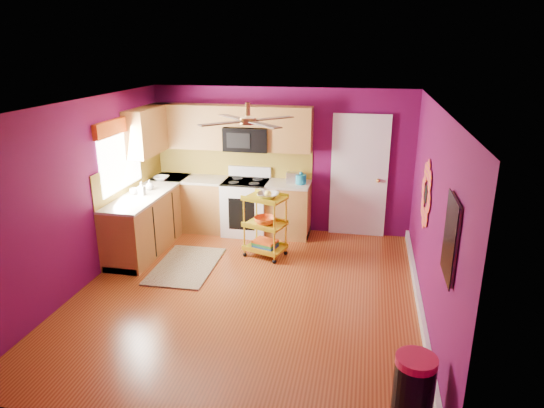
# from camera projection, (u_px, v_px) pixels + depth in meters

# --- Properties ---
(ground) EXTENTS (5.00, 5.00, 0.00)m
(ground) POSITION_uv_depth(u_px,v_px,m) (247.00, 294.00, 6.47)
(ground) COLOR maroon
(ground) RESTS_ON ground
(room_envelope) EXTENTS (4.54, 5.04, 2.52)m
(room_envelope) POSITION_uv_depth(u_px,v_px,m) (247.00, 176.00, 5.95)
(room_envelope) COLOR #5A0A41
(room_envelope) RESTS_ON ground
(lower_cabinets) EXTENTS (2.81, 2.31, 0.94)m
(lower_cabinets) POSITION_uv_depth(u_px,v_px,m) (196.00, 213.00, 8.27)
(lower_cabinets) COLOR brown
(lower_cabinets) RESTS_ON ground
(electric_range) EXTENTS (0.76, 0.66, 1.13)m
(electric_range) POSITION_uv_depth(u_px,v_px,m) (246.00, 206.00, 8.44)
(electric_range) COLOR white
(electric_range) RESTS_ON ground
(upper_cabinetry) EXTENTS (2.80, 2.30, 1.26)m
(upper_cabinetry) POSITION_uv_depth(u_px,v_px,m) (205.00, 130.00, 8.15)
(upper_cabinetry) COLOR brown
(upper_cabinetry) RESTS_ON ground
(left_window) EXTENTS (0.08, 1.35, 1.08)m
(left_window) POSITION_uv_depth(u_px,v_px,m) (120.00, 144.00, 7.31)
(left_window) COLOR white
(left_window) RESTS_ON ground
(panel_door) EXTENTS (0.95, 0.11, 2.15)m
(panel_door) POSITION_uv_depth(u_px,v_px,m) (359.00, 178.00, 8.19)
(panel_door) COLOR white
(panel_door) RESTS_ON ground
(right_wall_art) EXTENTS (0.04, 2.74, 1.04)m
(right_wall_art) POSITION_uv_depth(u_px,v_px,m) (435.00, 211.00, 5.29)
(right_wall_art) COLOR black
(right_wall_art) RESTS_ON ground
(ceiling_fan) EXTENTS (1.01, 1.01, 0.26)m
(ceiling_fan) POSITION_uv_depth(u_px,v_px,m) (248.00, 120.00, 5.93)
(ceiling_fan) COLOR #BF8C3F
(ceiling_fan) RESTS_ON ground
(shag_rug) EXTENTS (0.89, 1.42, 0.02)m
(shag_rug) POSITION_uv_depth(u_px,v_px,m) (186.00, 266.00, 7.26)
(shag_rug) COLOR #312010
(shag_rug) RESTS_ON ground
(rolling_cart) EXTENTS (0.70, 0.60, 1.08)m
(rolling_cart) POSITION_uv_depth(u_px,v_px,m) (266.00, 223.00, 7.46)
(rolling_cart) COLOR yellow
(rolling_cart) RESTS_ON ground
(trash_can) EXTENTS (0.43, 0.44, 0.68)m
(trash_can) POSITION_uv_depth(u_px,v_px,m) (413.00, 391.00, 4.17)
(trash_can) COLOR black
(trash_can) RESTS_ON ground
(teal_kettle) EXTENTS (0.18, 0.18, 0.21)m
(teal_kettle) POSITION_uv_depth(u_px,v_px,m) (301.00, 179.00, 8.11)
(teal_kettle) COLOR teal
(teal_kettle) RESTS_ON lower_cabinets
(toaster) EXTENTS (0.22, 0.15, 0.18)m
(toaster) POSITION_uv_depth(u_px,v_px,m) (293.00, 177.00, 8.18)
(toaster) COLOR beige
(toaster) RESTS_ON lower_cabinets
(soap_bottle_a) EXTENTS (0.09, 0.10, 0.21)m
(soap_bottle_a) POSITION_uv_depth(u_px,v_px,m) (141.00, 188.00, 7.51)
(soap_bottle_a) COLOR #EA3F72
(soap_bottle_a) RESTS_ON lower_cabinets
(soap_bottle_b) EXTENTS (0.13, 0.13, 0.17)m
(soap_bottle_b) POSITION_uv_depth(u_px,v_px,m) (149.00, 185.00, 7.78)
(soap_bottle_b) COLOR white
(soap_bottle_b) RESTS_ON lower_cabinets
(counter_dish) EXTENTS (0.26, 0.26, 0.06)m
(counter_dish) POSITION_uv_depth(u_px,v_px,m) (161.00, 178.00, 8.37)
(counter_dish) COLOR white
(counter_dish) RESTS_ON lower_cabinets
(counter_cup) EXTENTS (0.13, 0.13, 0.10)m
(counter_cup) POSITION_uv_depth(u_px,v_px,m) (134.00, 191.00, 7.55)
(counter_cup) COLOR white
(counter_cup) RESTS_ON lower_cabinets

